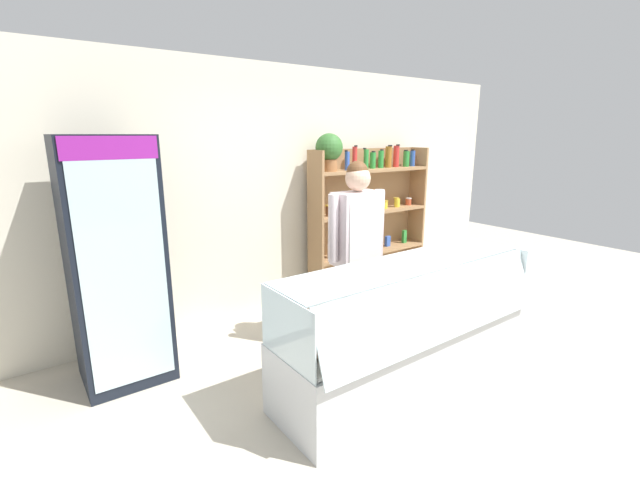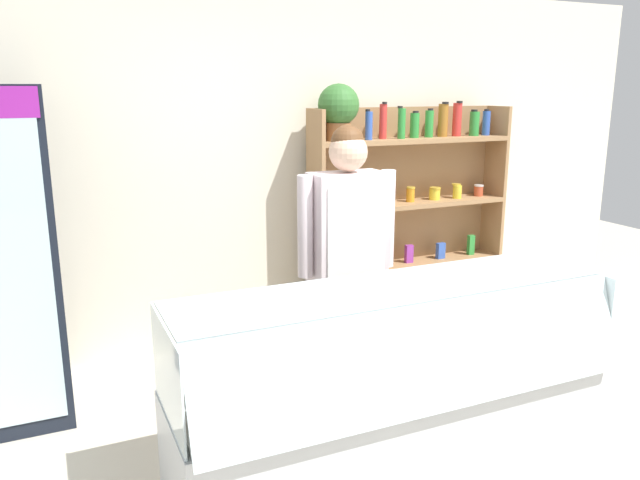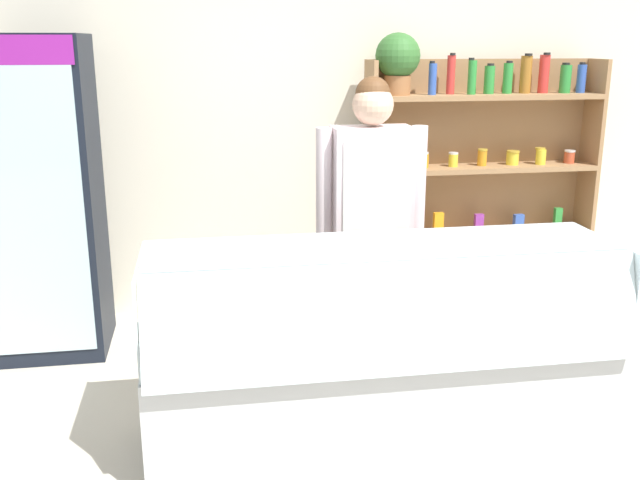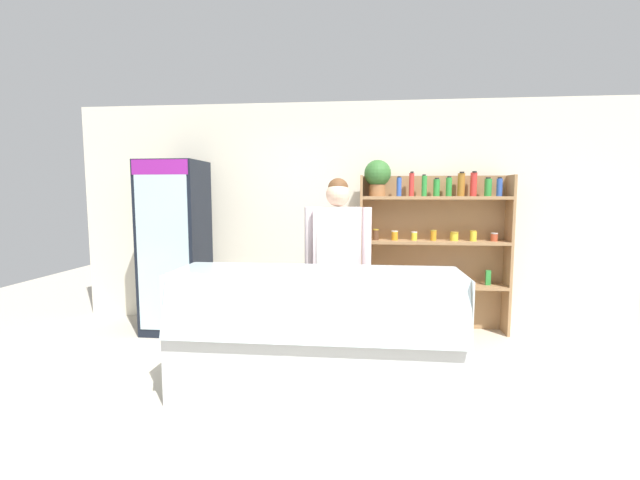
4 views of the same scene
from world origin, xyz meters
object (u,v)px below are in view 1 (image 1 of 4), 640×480
at_px(drinks_fridge, 116,263).
at_px(deli_display_case, 406,347).
at_px(shelving_unit, 362,205).
at_px(shop_clerk, 357,238).

distance_m(drinks_fridge, deli_display_case, 2.41).
distance_m(drinks_fridge, shelving_unit, 2.89).
height_order(drinks_fridge, deli_display_case, drinks_fridge).
relative_size(drinks_fridge, shelving_unit, 0.99).
height_order(drinks_fridge, shelving_unit, shelving_unit).
distance_m(drinks_fridge, shop_clerk, 2.04).
bearing_deg(shop_clerk, shelving_unit, 46.55).
xyz_separation_m(shelving_unit, deli_display_case, (-1.07, -1.77, -0.83)).
bearing_deg(shop_clerk, deli_display_case, -99.16).
relative_size(deli_display_case, shop_clerk, 1.29).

